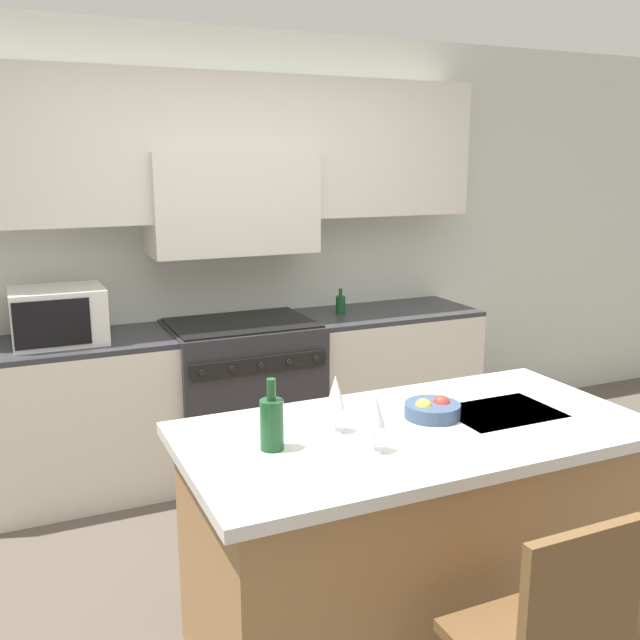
% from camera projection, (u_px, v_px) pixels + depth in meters
% --- Properties ---
extents(ground_plane, '(10.00, 10.00, 0.00)m').
position_uv_depth(ground_plane, '(373.00, 620.00, 3.02)').
color(ground_plane, brown).
extents(back_cabinetry, '(10.00, 0.46, 2.70)m').
position_uv_depth(back_cabinetry, '(225.00, 213.00, 4.45)').
color(back_cabinetry, silver).
rests_on(back_cabinetry, ground_plane).
extents(back_counter, '(3.23, 0.62, 0.92)m').
position_uv_depth(back_counter, '(242.00, 396.00, 4.47)').
color(back_counter, silver).
rests_on(back_counter, ground_plane).
extents(range_stove, '(0.89, 0.70, 0.94)m').
position_uv_depth(range_stove, '(243.00, 395.00, 4.45)').
color(range_stove, '#2D2D33').
rests_on(range_stove, ground_plane).
extents(microwave, '(0.49, 0.40, 0.31)m').
position_uv_depth(microwave, '(58.00, 316.00, 3.92)').
color(microwave, silver).
rests_on(microwave, back_counter).
extents(kitchen_island, '(1.77, 0.89, 0.93)m').
position_uv_depth(kitchen_island, '(413.00, 537.00, 2.79)').
color(kitchen_island, olive).
rests_on(kitchen_island, ground_plane).
extents(wine_bottle, '(0.08, 0.08, 0.26)m').
position_uv_depth(wine_bottle, '(272.00, 423.00, 2.46)').
color(wine_bottle, '#194723').
rests_on(wine_bottle, kitchen_island).
extents(wine_glass_near, '(0.07, 0.07, 0.22)m').
position_uv_depth(wine_glass_near, '(375.00, 411.00, 2.43)').
color(wine_glass_near, white).
rests_on(wine_glass_near, kitchen_island).
extents(wine_glass_far, '(0.07, 0.07, 0.22)m').
position_uv_depth(wine_glass_far, '(335.00, 393.00, 2.61)').
color(wine_glass_far, white).
rests_on(wine_glass_far, kitchen_island).
extents(fruit_bowl, '(0.22, 0.22, 0.08)m').
position_uv_depth(fruit_bowl, '(433.00, 409.00, 2.78)').
color(fruit_bowl, '#384C6B').
rests_on(fruit_bowl, kitchen_island).
extents(oil_bottle_on_counter, '(0.06, 0.06, 0.17)m').
position_uv_depth(oil_bottle_on_counter, '(341.00, 304.00, 4.67)').
color(oil_bottle_on_counter, '#194723').
rests_on(oil_bottle_on_counter, back_counter).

